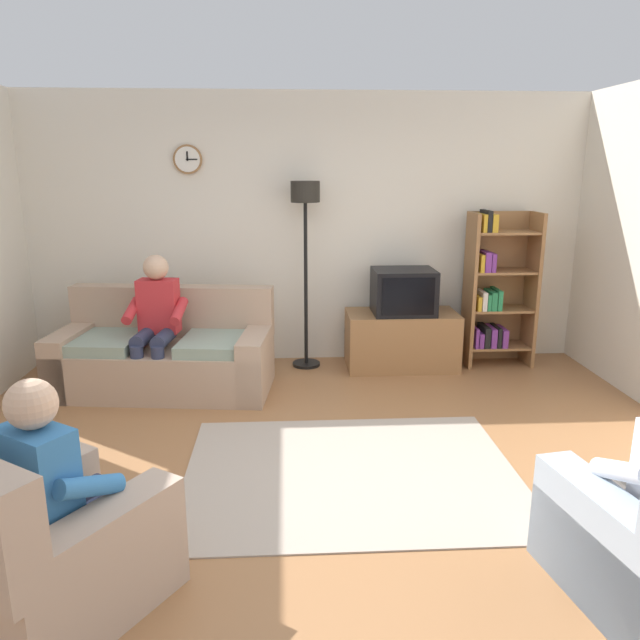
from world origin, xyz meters
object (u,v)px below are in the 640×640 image
(couch, at_px, (165,356))
(floor_lamp, at_px, (305,223))
(tv, at_px, (404,291))
(armchair_near_window, at_px, (49,553))
(tv_stand, at_px, (401,340))
(person_on_couch, at_px, (156,318))
(person_in_left_armchair, at_px, (59,482))
(bookshelf, at_px, (495,291))

(couch, distance_m, floor_lamp, 1.83)
(couch, xyz_separation_m, floor_lamp, (1.30, 0.58, 1.14))
(couch, xyz_separation_m, tv, (2.26, 0.46, 0.48))
(tv, bearing_deg, armchair_near_window, -124.18)
(couch, distance_m, tv_stand, 2.31)
(armchair_near_window, relative_size, person_on_couch, 0.95)
(floor_lamp, distance_m, person_in_left_armchair, 3.67)
(tv, xyz_separation_m, person_in_left_armchair, (-2.19, -3.23, -0.18))
(tv_stand, height_order, armchair_near_window, armchair_near_window)
(couch, distance_m, tv, 2.36)
(couch, height_order, tv_stand, couch)
(person_on_couch, bearing_deg, couch, 70.42)
(bookshelf, xyz_separation_m, person_on_couch, (-3.26, -0.66, -0.07))
(couch, xyz_separation_m, bookshelf, (3.22, 0.56, 0.45))
(tv_stand, relative_size, armchair_near_window, 0.93)
(armchair_near_window, bearing_deg, floor_lamp, 69.47)
(couch, xyz_separation_m, armchair_near_window, (0.02, -2.84, -0.02))
(armchair_near_window, xyz_separation_m, person_in_left_armchair, (0.05, 0.07, 0.32))
(couch, distance_m, armchair_near_window, 2.84)
(floor_lamp, xyz_separation_m, person_on_couch, (-1.34, -0.69, -0.75))
(person_on_couch, xyz_separation_m, person_in_left_armchair, (0.11, -2.66, -0.09))
(floor_lamp, bearing_deg, tv, -7.33)
(tv_stand, bearing_deg, person_on_couch, -165.53)
(tv, distance_m, bookshelf, 0.96)
(floor_lamp, bearing_deg, couch, -155.87)
(bookshelf, bearing_deg, floor_lamp, 179.15)
(bookshelf, xyz_separation_m, floor_lamp, (-1.91, 0.03, 0.69))
(armchair_near_window, bearing_deg, tv_stand, 56.02)
(floor_lamp, bearing_deg, bookshelf, -0.85)
(armchair_near_window, height_order, person_on_couch, person_on_couch)
(floor_lamp, bearing_deg, armchair_near_window, -110.53)
(tv_stand, distance_m, armchair_near_window, 4.01)
(tv, xyz_separation_m, bookshelf, (0.96, 0.09, -0.02))
(couch, relative_size, bookshelf, 1.26)
(couch, height_order, person_in_left_armchair, person_in_left_armchair)
(floor_lamp, relative_size, armchair_near_window, 1.57)
(couch, bearing_deg, tv_stand, 12.09)
(bookshelf, relative_size, person_in_left_armchair, 1.40)
(tv_stand, relative_size, person_in_left_armchair, 0.98)
(tv_stand, relative_size, bookshelf, 0.70)
(floor_lamp, xyz_separation_m, armchair_near_window, (-1.28, -3.43, -1.16))
(tv, distance_m, armchair_near_window, 4.02)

